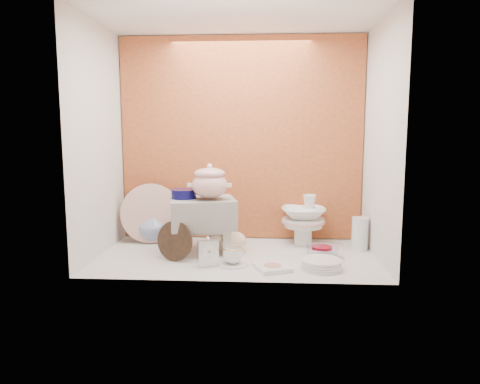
{
  "coord_description": "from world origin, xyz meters",
  "views": [
    {
      "loc": [
        0.19,
        -2.82,
        0.82
      ],
      "look_at": [
        0.02,
        0.02,
        0.42
      ],
      "focal_mm": 33.25,
      "sensor_mm": 36.0,
      "label": 1
    }
  ],
  "objects_px": {
    "plush_pig": "(231,240)",
    "crystal_bowl": "(322,252)",
    "soup_tureen": "(210,181)",
    "blue_white_vase": "(153,225)",
    "gold_rim_teacup": "(233,255)",
    "dinner_plate_stack": "(321,264)",
    "step_stool": "(203,225)",
    "floral_platter": "(151,213)",
    "porcelain_tower": "(303,219)",
    "mantel_clock": "(208,252)"
  },
  "relations": [
    {
      "from": "plush_pig",
      "to": "crystal_bowl",
      "type": "bearing_deg",
      "value": -14.82
    },
    {
      "from": "soup_tureen",
      "to": "blue_white_vase",
      "type": "bearing_deg",
      "value": 146.61
    },
    {
      "from": "gold_rim_teacup",
      "to": "crystal_bowl",
      "type": "distance_m",
      "value": 0.6
    },
    {
      "from": "plush_pig",
      "to": "dinner_plate_stack",
      "type": "distance_m",
      "value": 0.66
    },
    {
      "from": "step_stool",
      "to": "blue_white_vase",
      "type": "height_order",
      "value": "step_stool"
    },
    {
      "from": "floral_platter",
      "to": "porcelain_tower",
      "type": "xyz_separation_m",
      "value": [
        1.11,
        0.01,
        -0.03
      ]
    },
    {
      "from": "floral_platter",
      "to": "dinner_plate_stack",
      "type": "xyz_separation_m",
      "value": [
        1.17,
        -0.57,
        -0.18
      ]
    },
    {
      "from": "gold_rim_teacup",
      "to": "dinner_plate_stack",
      "type": "xyz_separation_m",
      "value": [
        0.53,
        -0.04,
        -0.03
      ]
    },
    {
      "from": "step_stool",
      "to": "dinner_plate_stack",
      "type": "xyz_separation_m",
      "value": [
        0.76,
        -0.33,
        -0.15
      ]
    },
    {
      "from": "step_stool",
      "to": "porcelain_tower",
      "type": "distance_m",
      "value": 0.74
    },
    {
      "from": "blue_white_vase",
      "to": "gold_rim_teacup",
      "type": "height_order",
      "value": "blue_white_vase"
    },
    {
      "from": "gold_rim_teacup",
      "to": "dinner_plate_stack",
      "type": "relative_size",
      "value": 0.51
    },
    {
      "from": "soup_tureen",
      "to": "plush_pig",
      "type": "height_order",
      "value": "soup_tureen"
    },
    {
      "from": "step_stool",
      "to": "mantel_clock",
      "type": "relative_size",
      "value": 2.35
    },
    {
      "from": "soup_tureen",
      "to": "plush_pig",
      "type": "xyz_separation_m",
      "value": [
        0.13,
        0.04,
        -0.41
      ]
    },
    {
      "from": "plush_pig",
      "to": "gold_rim_teacup",
      "type": "xyz_separation_m",
      "value": [
        0.04,
        -0.3,
        -0.02
      ]
    },
    {
      "from": "floral_platter",
      "to": "plush_pig",
      "type": "height_order",
      "value": "floral_platter"
    },
    {
      "from": "soup_tureen",
      "to": "floral_platter",
      "type": "xyz_separation_m",
      "value": [
        -0.47,
        0.28,
        -0.27
      ]
    },
    {
      "from": "mantel_clock",
      "to": "crystal_bowl",
      "type": "distance_m",
      "value": 0.75
    },
    {
      "from": "floral_platter",
      "to": "porcelain_tower",
      "type": "bearing_deg",
      "value": 0.42
    },
    {
      "from": "gold_rim_teacup",
      "to": "mantel_clock",
      "type": "bearing_deg",
      "value": -169.47
    },
    {
      "from": "floral_platter",
      "to": "blue_white_vase",
      "type": "height_order",
      "value": "floral_platter"
    },
    {
      "from": "blue_white_vase",
      "to": "plush_pig",
      "type": "bearing_deg",
      "value": -23.7
    },
    {
      "from": "porcelain_tower",
      "to": "dinner_plate_stack",
      "type": "bearing_deg",
      "value": -83.83
    },
    {
      "from": "crystal_bowl",
      "to": "dinner_plate_stack",
      "type": "bearing_deg",
      "value": -97.64
    },
    {
      "from": "mantel_clock",
      "to": "step_stool",
      "type": "bearing_deg",
      "value": 83.14
    },
    {
      "from": "blue_white_vase",
      "to": "porcelain_tower",
      "type": "relative_size",
      "value": 0.68
    },
    {
      "from": "soup_tureen",
      "to": "floral_platter",
      "type": "height_order",
      "value": "soup_tureen"
    },
    {
      "from": "crystal_bowl",
      "to": "soup_tureen",
      "type": "bearing_deg",
      "value": 175.87
    },
    {
      "from": "step_stool",
      "to": "soup_tureen",
      "type": "height_order",
      "value": "soup_tureen"
    },
    {
      "from": "floral_platter",
      "to": "mantel_clock",
      "type": "relative_size",
      "value": 2.43
    },
    {
      "from": "floral_platter",
      "to": "blue_white_vase",
      "type": "distance_m",
      "value": 0.1
    },
    {
      "from": "soup_tureen",
      "to": "crystal_bowl",
      "type": "xyz_separation_m",
      "value": [
        0.73,
        -0.05,
        -0.45
      ]
    },
    {
      "from": "porcelain_tower",
      "to": "crystal_bowl",
      "type": "bearing_deg",
      "value": -74.27
    },
    {
      "from": "soup_tureen",
      "to": "crystal_bowl",
      "type": "relative_size",
      "value": 1.27
    },
    {
      "from": "floral_platter",
      "to": "crystal_bowl",
      "type": "relative_size",
      "value": 2.0
    },
    {
      "from": "dinner_plate_stack",
      "to": "mantel_clock",
      "type": "bearing_deg",
      "value": 178.87
    },
    {
      "from": "dinner_plate_stack",
      "to": "blue_white_vase",
      "type": "bearing_deg",
      "value": 152.75
    },
    {
      "from": "step_stool",
      "to": "soup_tureen",
      "type": "xyz_separation_m",
      "value": [
        0.06,
        -0.04,
        0.3
      ]
    },
    {
      "from": "crystal_bowl",
      "to": "blue_white_vase",
      "type": "bearing_deg",
      "value": 163.33
    },
    {
      "from": "step_stool",
      "to": "floral_platter",
      "type": "distance_m",
      "value": 0.48
    },
    {
      "from": "soup_tureen",
      "to": "dinner_plate_stack",
      "type": "height_order",
      "value": "soup_tureen"
    },
    {
      "from": "blue_white_vase",
      "to": "step_stool",
      "type": "bearing_deg",
      "value": -33.33
    },
    {
      "from": "step_stool",
      "to": "floral_platter",
      "type": "relative_size",
      "value": 0.97
    },
    {
      "from": "step_stool",
      "to": "gold_rim_teacup",
      "type": "bearing_deg",
      "value": -65.07
    },
    {
      "from": "floral_platter",
      "to": "plush_pig",
      "type": "bearing_deg",
      "value": -21.03
    },
    {
      "from": "porcelain_tower",
      "to": "mantel_clock",
      "type": "bearing_deg",
      "value": -137.46
    },
    {
      "from": "step_stool",
      "to": "blue_white_vase",
      "type": "distance_m",
      "value": 0.49
    },
    {
      "from": "soup_tureen",
      "to": "floral_platter",
      "type": "distance_m",
      "value": 0.61
    },
    {
      "from": "blue_white_vase",
      "to": "plush_pig",
      "type": "distance_m",
      "value": 0.65
    }
  ]
}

